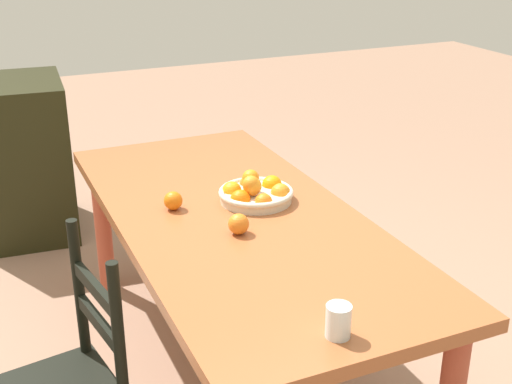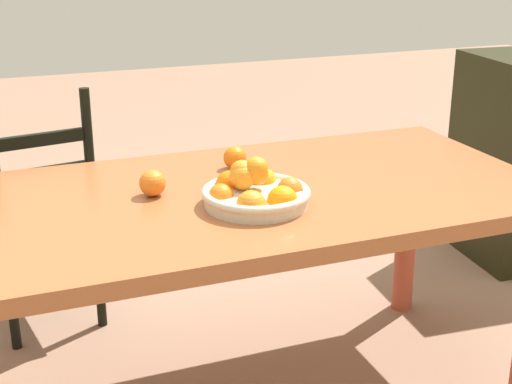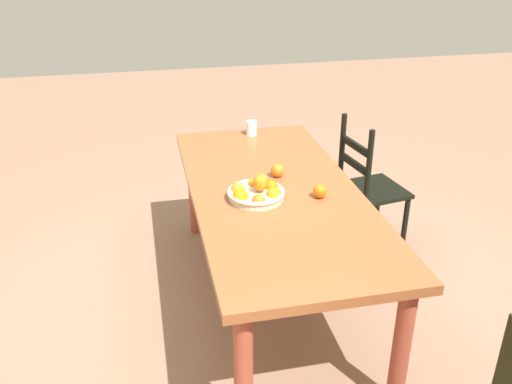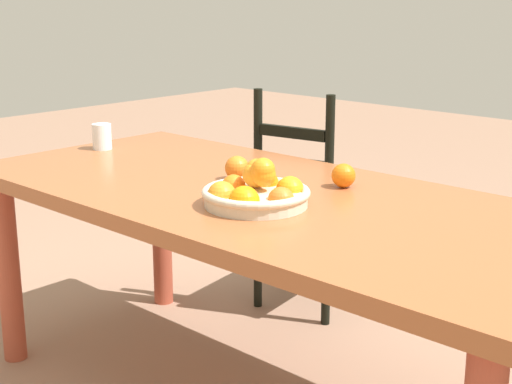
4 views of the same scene
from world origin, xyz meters
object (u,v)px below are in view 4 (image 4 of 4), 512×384
object	(u,v)px
chair_near_window	(307,207)
orange_loose_0	(343,176)
fruit_bowl	(256,192)
orange_loose_1	(237,168)
dining_table	(263,220)
drinking_glass	(102,137)

from	to	relation	value
chair_near_window	orange_loose_0	world-z (taller)	chair_near_window
chair_near_window	fruit_bowl	bearing A→B (deg)	111.53
chair_near_window	orange_loose_0	size ratio (longest dim) A/B	12.58
orange_loose_0	orange_loose_1	size ratio (longest dim) A/B	0.96
fruit_bowl	orange_loose_1	xyz separation A→B (m)	(-0.25, 0.18, -0.00)
orange_loose_0	orange_loose_1	distance (m)	0.34
fruit_bowl	orange_loose_0	size ratio (longest dim) A/B	4.11
dining_table	fruit_bowl	bearing A→B (deg)	-54.74
dining_table	orange_loose_1	size ratio (longest dim) A/B	25.89
chair_near_window	orange_loose_1	xyz separation A→B (m)	(0.27, -0.70, 0.33)
orange_loose_0	orange_loose_1	xyz separation A→B (m)	(-0.31, -0.15, 0.00)
chair_near_window	orange_loose_1	world-z (taller)	chair_near_window
dining_table	drinking_glass	world-z (taller)	drinking_glass
dining_table	chair_near_window	distance (m)	0.90
fruit_bowl	drinking_glass	world-z (taller)	fruit_bowl
chair_near_window	drinking_glass	xyz separation A→B (m)	(-0.44, -0.71, 0.34)
dining_table	orange_loose_1	world-z (taller)	orange_loose_1
fruit_bowl	drinking_glass	distance (m)	0.98
orange_loose_1	drinking_glass	bearing A→B (deg)	-179.72
chair_near_window	fruit_bowl	world-z (taller)	chair_near_window
orange_loose_0	drinking_glass	size ratio (longest dim) A/B	0.76
dining_table	drinking_glass	bearing A→B (deg)	176.55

